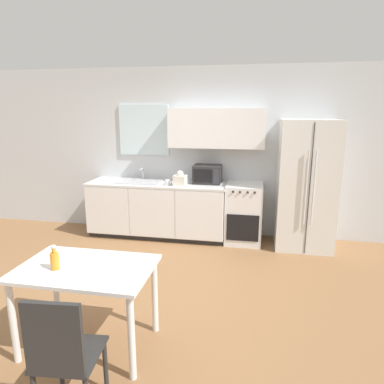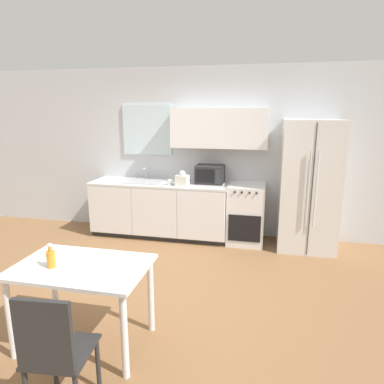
% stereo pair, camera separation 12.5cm
% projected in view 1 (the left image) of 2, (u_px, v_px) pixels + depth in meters
% --- Properties ---
extents(ground_plane, '(12.00, 12.00, 0.00)m').
position_uv_depth(ground_plane, '(155.00, 287.00, 4.01)').
color(ground_plane, olive).
extents(wall_back, '(12.00, 0.38, 2.70)m').
position_uv_depth(wall_back, '(191.00, 149.00, 5.59)').
color(wall_back, silver).
rests_on(wall_back, ground_plane).
extents(kitchen_counter, '(2.24, 0.66, 0.89)m').
position_uv_depth(kitchen_counter, '(157.00, 209.00, 5.59)').
color(kitchen_counter, '#333333').
rests_on(kitchen_counter, ground_plane).
extents(oven_range, '(0.56, 0.64, 0.92)m').
position_uv_depth(oven_range, '(244.00, 213.00, 5.34)').
color(oven_range, white).
rests_on(oven_range, ground_plane).
extents(refrigerator, '(0.82, 0.74, 1.90)m').
position_uv_depth(refrigerator, '(306.00, 185.00, 5.03)').
color(refrigerator, silver).
rests_on(refrigerator, ground_plane).
extents(kitchen_sink, '(0.70, 0.45, 0.21)m').
position_uv_depth(kitchen_sink, '(140.00, 181.00, 5.54)').
color(kitchen_sink, '#B7BABC').
rests_on(kitchen_sink, kitchen_counter).
extents(microwave, '(0.44, 0.34, 0.29)m').
position_uv_depth(microwave, '(207.00, 174.00, 5.42)').
color(microwave, '#282828').
rests_on(microwave, kitchen_counter).
extents(coffee_mug, '(0.11, 0.08, 0.08)m').
position_uv_depth(coffee_mug, '(168.00, 182.00, 5.30)').
color(coffee_mug, white).
rests_on(coffee_mug, kitchen_counter).
extents(grocery_bag_0, '(0.20, 0.18, 0.24)m').
position_uv_depth(grocery_bag_0, '(180.00, 179.00, 5.24)').
color(grocery_bag_0, silver).
rests_on(grocery_bag_0, kitchen_counter).
extents(dining_table, '(1.12, 0.72, 0.75)m').
position_uv_depth(dining_table, '(86.00, 279.00, 2.88)').
color(dining_table, white).
rests_on(dining_table, ground_plane).
extents(dining_chair_near, '(0.43, 0.43, 0.93)m').
position_uv_depth(dining_chair_near, '(62.00, 351.00, 2.16)').
color(dining_chair_near, '#282828').
rests_on(dining_chair_near, ground_plane).
extents(drink_bottle, '(0.07, 0.07, 0.21)m').
position_uv_depth(drink_bottle, '(55.00, 260.00, 2.80)').
color(drink_bottle, orange).
rests_on(drink_bottle, dining_table).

